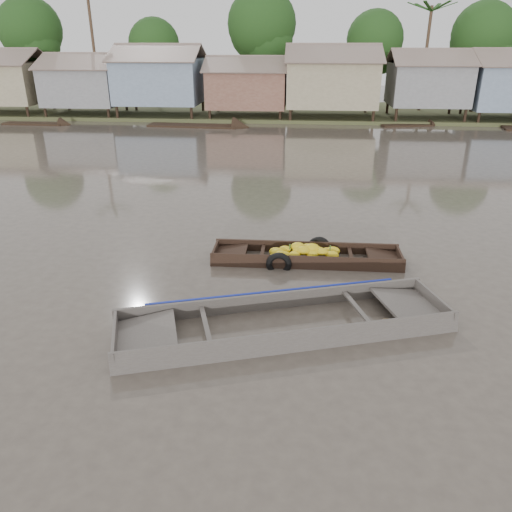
{
  "coord_description": "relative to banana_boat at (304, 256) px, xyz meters",
  "views": [
    {
      "loc": [
        0.26,
        -9.95,
        5.72
      ],
      "look_at": [
        -0.7,
        1.23,
        0.8
      ],
      "focal_mm": 35.0,
      "sensor_mm": 36.0,
      "label": 1
    }
  ],
  "objects": [
    {
      "name": "viewer_boat",
      "position": [
        -0.43,
        -3.59,
        -0.08
      ],
      "size": [
        7.37,
        3.9,
        0.57
      ],
      "rotation": [
        0.0,
        0.0,
        0.3
      ],
      "color": "#47403C",
      "rests_on": "ground"
    },
    {
      "name": "banana_boat",
      "position": [
        0.0,
        0.0,
        0.0
      ],
      "size": [
        5.23,
        1.44,
        0.73
      ],
      "rotation": [
        0.0,
        0.0,
        0.0
      ],
      "color": "black",
      "rests_on": "ground"
    },
    {
      "name": "ground",
      "position": [
        -0.51,
        -2.85,
        -0.13
      ],
      "size": [
        120.0,
        120.0,
        0.0
      ],
      "primitive_type": "plane",
      "color": "#483F37",
      "rests_on": "ground"
    },
    {
      "name": "riverbank",
      "position": [
        2.52,
        29.01,
        2.94
      ],
      "size": [
        120.0,
        12.47,
        10.22
      ],
      "color": "#384723",
      "rests_on": "ground"
    },
    {
      "name": "distant_boats",
      "position": [
        13.09,
        21.52,
        0.1
      ],
      "size": [
        48.82,
        15.77,
        1.38
      ],
      "color": "black",
      "rests_on": "ground"
    }
  ]
}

